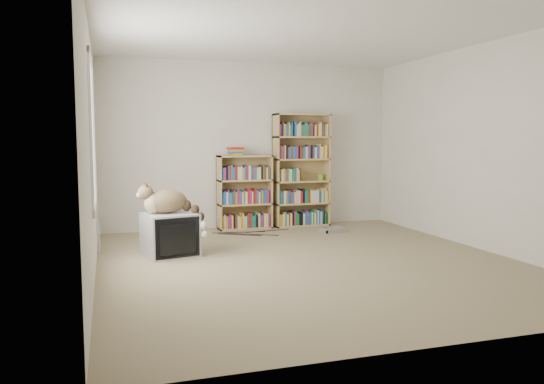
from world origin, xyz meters
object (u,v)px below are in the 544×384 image
object	(u,v)px
bookcase_tall	(301,173)
crt_tv	(170,235)
dvd_player	(332,230)
cat	(171,205)
bookcase_short	(244,195)

from	to	relation	value
bookcase_tall	crt_tv	bearing A→B (deg)	-144.41
crt_tv	dvd_player	bearing A→B (deg)	5.91
bookcase_tall	dvd_player	xyz separation A→B (m)	(0.21, -0.74, -0.79)
cat	bookcase_tall	distance (m)	2.70
cat	bookcase_short	bearing A→B (deg)	41.98
cat	dvd_player	xyz separation A→B (m)	(2.39, 0.83, -0.56)
cat	dvd_player	world-z (taller)	cat
cat	bookcase_tall	size ratio (longest dim) A/B	0.45
cat	crt_tv	bearing A→B (deg)	-166.88
bookcase_tall	bookcase_short	distance (m)	0.97
bookcase_tall	bookcase_short	world-z (taller)	bookcase_tall
crt_tv	bookcase_tall	world-z (taller)	bookcase_tall
crt_tv	cat	size ratio (longest dim) A/B	0.86
cat	bookcase_short	world-z (taller)	bookcase_short
bookcase_short	dvd_player	xyz separation A→B (m)	(1.13, -0.74, -0.47)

